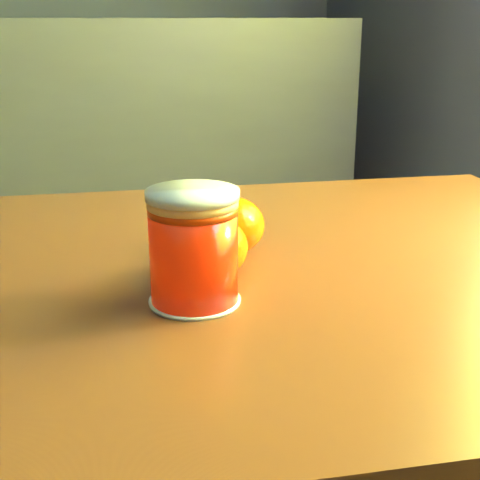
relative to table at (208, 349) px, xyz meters
name	(u,v)px	position (x,y,z in m)	size (l,w,h in m)	color
table	(208,349)	(0.00, 0.00, 0.00)	(0.96, 0.72, 0.68)	brown
juice_glass	(194,248)	(-0.03, -0.08, 0.13)	(0.08, 0.08, 0.09)	red
orange_front	(232,225)	(0.04, 0.03, 0.12)	(0.07, 0.07, 0.06)	#FF5805
orange_back	(214,247)	(0.00, -0.02, 0.11)	(0.06, 0.06, 0.06)	#FF5805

